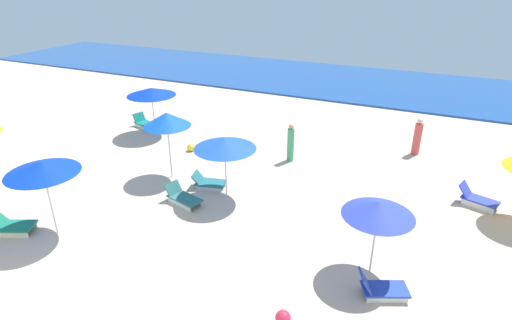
{
  "coord_description": "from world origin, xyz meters",
  "views": [
    {
      "loc": [
        7.45,
        -5.21,
        7.66
      ],
      "look_at": [
        1.78,
        7.04,
        1.38
      ],
      "focal_mm": 29.15,
      "sensor_mm": 36.0,
      "label": 1
    }
  ],
  "objects": [
    {
      "name": "umbrella_3",
      "position": [
        -5.41,
        10.47,
        2.18
      ],
      "size": [
        2.37,
        2.37,
        2.37
      ],
      "color": "silver",
      "rests_on": "ground_plane"
    },
    {
      "name": "ground_plane",
      "position": [
        0.0,
        0.0,
        0.0
      ],
      "size": [
        60.0,
        60.0,
        0.0
      ],
      "primitive_type": "plane",
      "color": "beige"
    },
    {
      "name": "umbrella_5",
      "position": [
        -2.85,
        2.08,
        2.33
      ],
      "size": [
        2.14,
        2.14,
        2.51
      ],
      "color": "silver",
      "rests_on": "ground_plane"
    },
    {
      "name": "ocean",
      "position": [
        0.0,
        24.76,
        0.06
      ],
      "size": [
        60.0,
        10.48,
        0.12
      ],
      "primitive_type": "cube",
      "color": "#1D4A96",
      "rests_on": "ground_plane"
    },
    {
      "name": "lounge_chair_3_0",
      "position": [
        -6.56,
        11.04,
        0.24
      ],
      "size": [
        1.41,
        1.01,
        0.67
      ],
      "rotation": [
        0.0,
        0.0,
        1.26
      ],
      "color": "silver",
      "rests_on": "ground_plane"
    },
    {
      "name": "lounge_chair_2_0",
      "position": [
        6.89,
        3.57,
        0.24
      ],
      "size": [
        1.39,
        1.07,
        0.71
      ],
      "rotation": [
        0.0,
        0.0,
        2.0
      ],
      "color": "silver",
      "rests_on": "ground_plane"
    },
    {
      "name": "lounge_chair_4_0",
      "position": [
        9.19,
        9.52,
        0.28
      ],
      "size": [
        1.43,
        0.94,
        0.73
      ],
      "rotation": [
        0.0,
        0.0,
        1.27
      ],
      "color": "silver",
      "rests_on": "ground_plane"
    },
    {
      "name": "lounge_chair_6_0",
      "position": [
        -0.29,
        5.33,
        0.24
      ],
      "size": [
        1.48,
        0.92,
        0.66
      ],
      "rotation": [
        0.0,
        0.0,
        1.33
      ],
      "color": "silver",
      "rests_on": "ground_plane"
    },
    {
      "name": "umbrella_6",
      "position": [
        0.91,
        6.36,
        2.12
      ],
      "size": [
        2.2,
        2.2,
        2.32
      ],
      "color": "silver",
      "rests_on": "ground_plane"
    },
    {
      "name": "beachgoer_2",
      "position": [
        1.9,
        10.32,
        0.8
      ],
      "size": [
        0.42,
        0.42,
        1.69
      ],
      "rotation": [
        0.0,
        0.0,
        3.96
      ],
      "color": "#43A26A",
      "rests_on": "ground_plane"
    },
    {
      "name": "umbrella_1",
      "position": [
        -1.88,
        6.89,
        2.43
      ],
      "size": [
        1.82,
        1.82,
        2.7
      ],
      "color": "silver",
      "rests_on": "ground_plane"
    },
    {
      "name": "umbrella_2",
      "position": [
        6.47,
        4.4,
        2.03
      ],
      "size": [
        1.89,
        1.89,
        2.24
      ],
      "color": "silver",
      "rests_on": "ground_plane"
    },
    {
      "name": "beachgoer_0",
      "position": [
        6.76,
        13.36,
        0.79
      ],
      "size": [
        0.46,
        0.46,
        1.69
      ],
      "rotation": [
        0.0,
        0.0,
        1.1
      ],
      "color": "#D14B4C",
      "rests_on": "ground_plane"
    },
    {
      "name": "beach_ball_0",
      "position": [
        4.97,
        1.66,
        0.19
      ],
      "size": [
        0.37,
        0.37,
        0.37
      ],
      "primitive_type": "sphere",
      "color": "#E32944",
      "rests_on": "ground_plane"
    },
    {
      "name": "lounge_chair_6_1",
      "position": [
        -0.08,
        6.71,
        0.22
      ],
      "size": [
        1.33,
        0.92,
        0.58
      ],
      "rotation": [
        0.0,
        0.0,
        1.81
      ],
      "color": "silver",
      "rests_on": "ground_plane"
    },
    {
      "name": "lounge_chair_5_0",
      "position": [
        -4.17,
        1.52,
        0.27
      ],
      "size": [
        1.46,
        1.14,
        0.69
      ],
      "rotation": [
        0.0,
        0.0,
        2.0
      ],
      "color": "silver",
      "rests_on": "ground_plane"
    },
    {
      "name": "beach_ball_1",
      "position": [
        -2.6,
        9.38,
        0.17
      ],
      "size": [
        0.35,
        0.35,
        0.35
      ],
      "primitive_type": "sphere",
      "color": "yellow",
      "rests_on": "ground_plane"
    }
  ]
}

